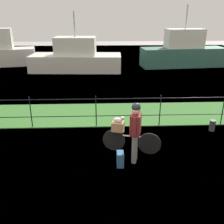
{
  "coord_description": "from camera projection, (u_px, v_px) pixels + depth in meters",
  "views": [
    {
      "loc": [
        0.22,
        -5.91,
        3.81
      ],
      "look_at": [
        0.52,
        1.43,
        0.9
      ],
      "focal_mm": 40.78,
      "sensor_mm": 36.0,
      "label": 1
    }
  ],
  "objects": [
    {
      "name": "backpack_on_paving",
      "position": [
        120.0,
        159.0,
        6.68
      ],
      "size": [
        0.18,
        0.28,
        0.4
      ],
      "primitive_type": "cube",
      "rotation": [
        0.0,
        0.0,
        4.71
      ],
      "color": "#28517A",
      "rests_on": "ground"
    },
    {
      "name": "terrier_dog",
      "position": [
        119.0,
        120.0,
        7.12
      ],
      "size": [
        0.32,
        0.2,
        0.18
      ],
      "color": "silver",
      "rests_on": "wooden_crate"
    },
    {
      "name": "bicycle_main",
      "position": [
        131.0,
        141.0,
        7.29
      ],
      "size": [
        1.64,
        0.46,
        0.65
      ],
      "color": "black",
      "rests_on": "ground"
    },
    {
      "name": "ground_plane",
      "position": [
        95.0,
        163.0,
        6.89
      ],
      "size": [
        60.0,
        60.0,
        0.0
      ],
      "primitive_type": "plane",
      "color": "#9E9993"
    },
    {
      "name": "moored_boat_mid",
      "position": [
        76.0,
        59.0,
        17.32
      ],
      "size": [
        6.22,
        2.57,
        3.85
      ],
      "color": "silver",
      "rests_on": "ground"
    },
    {
      "name": "mooring_bollard",
      "position": [
        212.0,
        125.0,
        8.68
      ],
      "size": [
        0.2,
        0.2,
        0.38
      ],
      "primitive_type": "cylinder",
      "color": "#38383D",
      "rests_on": "ground"
    },
    {
      "name": "wooden_crate",
      "position": [
        118.0,
        126.0,
        7.2
      ],
      "size": [
        0.4,
        0.37,
        0.27
      ],
      "primitive_type": "cube",
      "rotation": [
        0.0,
        0.0,
        -0.25
      ],
      "color": "#A87F51",
      "rests_on": "bicycle_main"
    },
    {
      "name": "grass_strip",
      "position": [
        97.0,
        114.0,
        10.1
      ],
      "size": [
        27.0,
        2.4,
        0.03
      ],
      "primitive_type": "cube",
      "color": "#38702D",
      "rests_on": "ground"
    },
    {
      "name": "moored_boat_near",
      "position": [
        183.0,
        53.0,
        18.65
      ],
      "size": [
        6.24,
        2.32,
        4.26
      ],
      "color": "#336656",
      "rests_on": "ground"
    },
    {
      "name": "cyclist_person",
      "position": [
        135.0,
        128.0,
        6.61
      ],
      "size": [
        0.35,
        0.53,
        1.68
      ],
      "color": "slate",
      "rests_on": "ground"
    },
    {
      "name": "harbor_water",
      "position": [
        99.0,
        74.0,
        16.75
      ],
      "size": [
        30.0,
        30.0,
        0.0
      ],
      "primitive_type": "plane",
      "color": "#60849E",
      "rests_on": "ground"
    },
    {
      "name": "iron_fence",
      "position": [
        96.0,
        109.0,
        8.82
      ],
      "size": [
        18.04,
        0.04,
        1.14
      ],
      "color": "black",
      "rests_on": "ground"
    }
  ]
}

